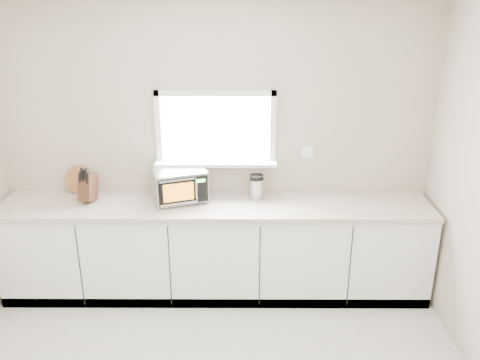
{
  "coord_description": "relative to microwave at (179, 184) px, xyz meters",
  "views": [
    {
      "loc": [
        0.24,
        -2.52,
        2.78
      ],
      "look_at": [
        0.22,
        1.55,
        1.21
      ],
      "focal_mm": 38.0,
      "sensor_mm": 36.0,
      "label": 1
    }
  ],
  "objects": [
    {
      "name": "cabinets",
      "position": [
        0.33,
        -0.08,
        -0.64
      ],
      "size": [
        3.92,
        0.6,
        0.88
      ],
      "primitive_type": "cube",
      "color": "white",
      "rests_on": "ground"
    },
    {
      "name": "cutting_board",
      "position": [
        -0.97,
        0.16,
        -0.02
      ],
      "size": [
        0.27,
        0.06,
        0.27
      ],
      "primitive_type": "cylinder",
      "rotation": [
        1.4,
        0.0,
        0.0
      ],
      "color": "#985B3A",
      "rests_on": "countertop"
    },
    {
      "name": "microwave",
      "position": [
        0.0,
        0.0,
        0.0
      ],
      "size": [
        0.55,
        0.49,
        0.3
      ],
      "rotation": [
        0.0,
        0.0,
        0.34
      ],
      "color": "black",
      "rests_on": "countertop"
    },
    {
      "name": "countertop",
      "position": [
        0.33,
        -0.09,
        -0.18
      ],
      "size": [
        3.92,
        0.64,
        0.04
      ],
      "primitive_type": "cube",
      "color": "beige",
      "rests_on": "cabinets"
    },
    {
      "name": "coffee_grinder",
      "position": [
        0.71,
        0.04,
        -0.04
      ],
      "size": [
        0.13,
        0.13,
        0.23
      ],
      "rotation": [
        0.0,
        0.0,
        -0.02
      ],
      "color": "#AEB0B5",
      "rests_on": "countertop"
    },
    {
      "name": "back_wall",
      "position": [
        0.33,
        0.21,
        0.29
      ],
      "size": [
        4.0,
        0.17,
        2.7
      ],
      "color": "#B4A08F",
      "rests_on": "ground"
    },
    {
      "name": "knife_block",
      "position": [
        -0.83,
        -0.04,
        -0.01
      ],
      "size": [
        0.15,
        0.25,
        0.34
      ],
      "rotation": [
        0.0,
        0.0,
        -0.16
      ],
      "color": "#462619",
      "rests_on": "countertop"
    }
  ]
}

